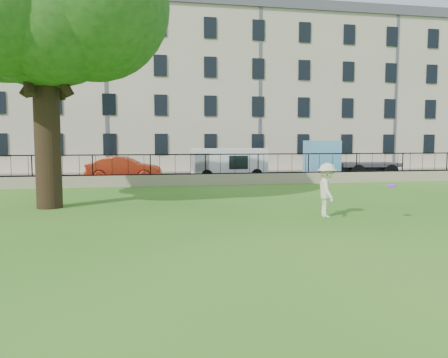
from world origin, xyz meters
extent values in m
plane|color=#286417|center=(0.00, 0.00, 0.00)|extent=(120.00, 120.00, 0.00)
cube|color=tan|center=(0.00, 12.00, 0.30)|extent=(50.00, 0.40, 0.60)
cube|color=black|center=(0.00, 12.00, 0.63)|extent=(50.00, 0.05, 0.06)
cube|color=black|center=(0.00, 12.00, 1.70)|extent=(50.00, 0.05, 0.06)
cube|color=black|center=(0.00, 16.70, 0.01)|extent=(60.00, 9.00, 0.01)
cube|color=tan|center=(0.00, 21.90, 0.06)|extent=(60.00, 1.40, 0.12)
cube|color=beige|center=(0.00, 27.60, 6.50)|extent=(56.00, 10.00, 13.00)
cube|color=#4C4C54|center=(0.00, 27.60, 13.40)|extent=(56.40, 10.40, 0.80)
cylinder|color=black|center=(-6.78, 4.92, 2.48)|extent=(0.91, 0.91, 4.97)
sphere|color=#1B4A13|center=(-4.98, 4.12, 7.08)|extent=(5.18, 5.18, 5.18)
sphere|color=#1B4A13|center=(-8.38, 5.72, 7.38)|extent=(5.60, 5.60, 5.60)
imported|color=beige|center=(2.36, 1.23, 0.87)|extent=(0.85, 1.23, 1.74)
cylinder|color=purple|center=(3.97, 0.19, 1.09)|extent=(0.35, 0.35, 0.12)
imported|color=#B42D16|center=(-4.50, 15.40, 0.74)|extent=(4.63, 2.12, 1.47)
cube|color=silver|center=(2.00, 15.40, 0.98)|extent=(4.71, 1.96, 1.96)
cube|color=#5BA5D7|center=(10.27, 15.40, 1.23)|extent=(6.03, 2.58, 2.46)
camera|label=1|loc=(-3.45, -11.78, 2.44)|focal=35.00mm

